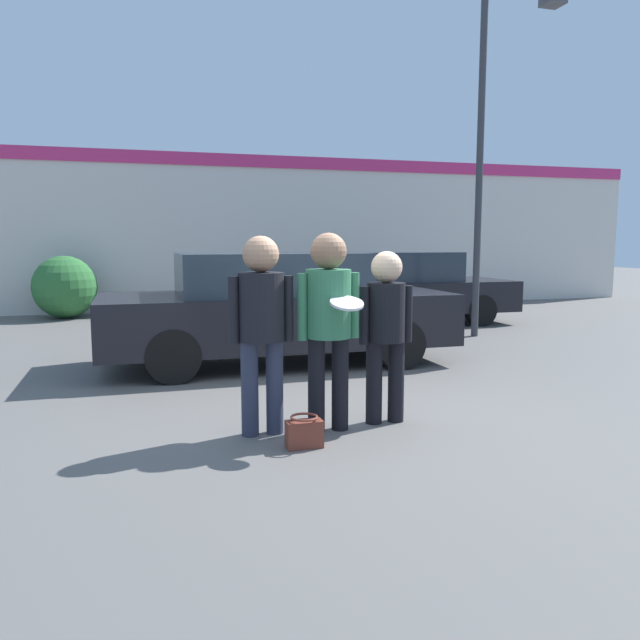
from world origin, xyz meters
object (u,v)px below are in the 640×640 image
person_right (386,323)px  street_lamp (495,122)px  person_left (261,316)px  person_middle_with_frisbee (329,312)px  parked_car_far (395,288)px  handbag (304,432)px  shrub (65,287)px  parked_car_near (276,308)px

person_right → street_lamp: size_ratio=0.26×
person_left → person_middle_with_frisbee: person_middle_with_frisbee is taller
parked_car_far → handbag: 7.91m
person_left → street_lamp: 7.25m
person_middle_with_frisbee → shrub: size_ratio=1.28×
parked_car_near → street_lamp: size_ratio=0.78×
street_lamp → shrub: (-7.50, 4.86, -3.03)m
parked_car_near → parked_car_far: 4.69m
person_right → shrub: (-3.65, 9.33, -0.25)m
person_left → handbag: (0.26, -0.45, -0.92)m
shrub → parked_car_far: bearing=-23.9°
handbag → person_left: bearing=119.6°
parked_car_near → street_lamp: street_lamp is taller
person_left → street_lamp: bearing=41.9°
parked_car_far → shrub: parked_car_far is taller
person_middle_with_frisbee → street_lamp: street_lamp is taller
person_middle_with_frisbee → shrub: bearing=108.0°
person_right → shrub: 10.02m
parked_car_far → handbag: parked_car_far is taller
parked_car_near → person_left: bearing=-104.7°
person_left → person_right: size_ratio=1.09×
person_middle_with_frisbee → handbag: 1.06m
person_middle_with_frisbee → handbag: size_ratio=5.84×
person_left → handbag: 1.05m
person_left → handbag: person_left is taller
person_left → shrub: (-2.49, 9.36, -0.36)m
parked_car_near → parked_car_far: bearing=46.3°
street_lamp → handbag: 7.75m
person_right → street_lamp: bearing=49.2°
person_right → shrub: size_ratio=1.16×
parked_car_near → person_middle_with_frisbee: bearing=-94.1°
parked_car_far → shrub: bearing=156.1°
person_middle_with_frisbee → street_lamp: bearing=45.8°
person_middle_with_frisbee → person_right: size_ratio=1.10×
shrub → parked_car_near: bearing=-62.4°
shrub → handbag: shrub is taller
person_middle_with_frisbee → parked_car_near: person_middle_with_frisbee is taller
person_left → handbag: size_ratio=5.75×
person_middle_with_frisbee → parked_car_near: bearing=85.9°
parked_car_far → shrub: 7.15m
parked_car_far → person_left: bearing=-122.1°
handbag → parked_car_near: bearing=81.1°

